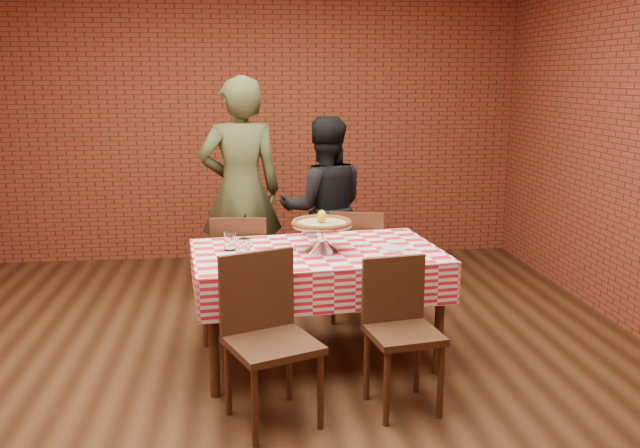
{
  "coord_description": "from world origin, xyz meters",
  "views": [
    {
      "loc": [
        -0.06,
        -3.92,
        1.87
      ],
      "look_at": [
        0.43,
        0.36,
        0.91
      ],
      "focal_mm": 37.92,
      "sensor_mm": 36.0,
      "label": 1
    }
  ],
  "objects_px": {
    "condiment_caddy": "(309,228)",
    "chair_near_left": "(273,343)",
    "diner_olive": "(241,191)",
    "chair_far_right": "(356,263)",
    "diner_black": "(324,209)",
    "chair_near_right": "(404,338)",
    "water_glass_left": "(244,248)",
    "table": "(317,306)",
    "chair_far_left": "(242,270)",
    "pizza_stand": "(322,238)",
    "pizza": "(322,223)",
    "water_glass_right": "(230,241)"
  },
  "relations": [
    {
      "from": "table",
      "to": "pizza_stand",
      "type": "distance_m",
      "value": 0.47
    },
    {
      "from": "chair_near_right",
      "to": "diner_olive",
      "type": "relative_size",
      "value": 0.46
    },
    {
      "from": "water_glass_left",
      "to": "chair_near_right",
      "type": "xyz_separation_m",
      "value": [
        0.88,
        -0.59,
        -0.39
      ]
    },
    {
      "from": "condiment_caddy",
      "to": "chair_near_right",
      "type": "bearing_deg",
      "value": -69.28
    },
    {
      "from": "pizza_stand",
      "to": "water_glass_right",
      "type": "bearing_deg",
      "value": 171.24
    },
    {
      "from": "chair_far_right",
      "to": "chair_near_left",
      "type": "bearing_deg",
      "value": 76.55
    },
    {
      "from": "water_glass_left",
      "to": "chair_near_left",
      "type": "distance_m",
      "value": 0.77
    },
    {
      "from": "table",
      "to": "diner_olive",
      "type": "distance_m",
      "value": 1.51
    },
    {
      "from": "pizza_stand",
      "to": "chair_far_right",
      "type": "bearing_deg",
      "value": 65.29
    },
    {
      "from": "diner_black",
      "to": "pizza_stand",
      "type": "bearing_deg",
      "value": 82.45
    },
    {
      "from": "pizza",
      "to": "chair_near_left",
      "type": "bearing_deg",
      "value": -114.68
    },
    {
      "from": "condiment_caddy",
      "to": "chair_near_left",
      "type": "distance_m",
      "value": 1.22
    },
    {
      "from": "water_glass_right",
      "to": "chair_far_left",
      "type": "xyz_separation_m",
      "value": [
        0.07,
        0.61,
        -0.38
      ]
    },
    {
      "from": "condiment_caddy",
      "to": "chair_far_left",
      "type": "xyz_separation_m",
      "value": [
        -0.47,
        0.36,
        -0.39
      ]
    },
    {
      "from": "pizza",
      "to": "chair_near_left",
      "type": "distance_m",
      "value": 0.98
    },
    {
      "from": "chair_near_left",
      "to": "chair_far_right",
      "type": "distance_m",
      "value": 1.72
    },
    {
      "from": "table",
      "to": "pizza",
      "type": "bearing_deg",
      "value": -40.95
    },
    {
      "from": "pizza_stand",
      "to": "chair_near_right",
      "type": "xyz_separation_m",
      "value": [
        0.38,
        -0.71,
        -0.42
      ]
    },
    {
      "from": "table",
      "to": "chair_far_left",
      "type": "relative_size",
      "value": 1.79
    },
    {
      "from": "chair_near_left",
      "to": "water_glass_right",
      "type": "bearing_deg",
      "value": 82.85
    },
    {
      "from": "table",
      "to": "pizza_stand",
      "type": "bearing_deg",
      "value": -40.95
    },
    {
      "from": "chair_far_left",
      "to": "chair_near_right",
      "type": "bearing_deg",
      "value": 127.85
    },
    {
      "from": "pizza",
      "to": "water_glass_right",
      "type": "distance_m",
      "value": 0.61
    },
    {
      "from": "table",
      "to": "water_glass_left",
      "type": "xyz_separation_m",
      "value": [
        -0.47,
        -0.14,
        0.45
      ]
    },
    {
      "from": "water_glass_right",
      "to": "diner_black",
      "type": "height_order",
      "value": "diner_black"
    },
    {
      "from": "water_glass_left",
      "to": "pizza",
      "type": "bearing_deg",
      "value": 12.97
    },
    {
      "from": "chair_far_right",
      "to": "diner_black",
      "type": "xyz_separation_m",
      "value": [
        -0.19,
        0.53,
        0.33
      ]
    },
    {
      "from": "diner_olive",
      "to": "diner_black",
      "type": "xyz_separation_m",
      "value": [
        0.69,
        -0.03,
        -0.16
      ]
    },
    {
      "from": "chair_near_right",
      "to": "chair_far_right",
      "type": "bearing_deg",
      "value": 81.23
    },
    {
      "from": "chair_far_right",
      "to": "chair_far_left",
      "type": "bearing_deg",
      "value": 16.97
    },
    {
      "from": "water_glass_left",
      "to": "chair_near_right",
      "type": "relative_size",
      "value": 0.14
    },
    {
      "from": "chair_near_left",
      "to": "chair_far_left",
      "type": "xyz_separation_m",
      "value": [
        -0.16,
        1.48,
        -0.02
      ]
    },
    {
      "from": "diner_olive",
      "to": "table",
      "type": "bearing_deg",
      "value": 102.68
    },
    {
      "from": "pizza_stand",
      "to": "pizza",
      "type": "height_order",
      "value": "pizza"
    },
    {
      "from": "water_glass_left",
      "to": "diner_black",
      "type": "distance_m",
      "value": 1.58
    },
    {
      "from": "water_glass_right",
      "to": "condiment_caddy",
      "type": "bearing_deg",
      "value": 25.24
    },
    {
      "from": "water_glass_left",
      "to": "chair_near_left",
      "type": "height_order",
      "value": "chair_near_left"
    },
    {
      "from": "diner_olive",
      "to": "pizza",
      "type": "bearing_deg",
      "value": 103.44
    },
    {
      "from": "chair_far_left",
      "to": "condiment_caddy",
      "type": "bearing_deg",
      "value": 147.87
    },
    {
      "from": "chair_near_right",
      "to": "pizza",
      "type": "bearing_deg",
      "value": 108.84
    },
    {
      "from": "chair_near_left",
      "to": "chair_near_right",
      "type": "relative_size",
      "value": 1.08
    },
    {
      "from": "chair_near_left",
      "to": "diner_black",
      "type": "xyz_separation_m",
      "value": [
        0.53,
        2.09,
        0.31
      ]
    },
    {
      "from": "water_glass_right",
      "to": "chair_near_right",
      "type": "distance_m",
      "value": 1.31
    },
    {
      "from": "water_glass_right",
      "to": "diner_black",
      "type": "distance_m",
      "value": 1.44
    },
    {
      "from": "water_glass_left",
      "to": "diner_olive",
      "type": "xyz_separation_m",
      "value": [
        -0.02,
        1.46,
        0.11
      ]
    },
    {
      "from": "diner_black",
      "to": "water_glass_left",
      "type": "bearing_deg",
      "value": 64.82
    },
    {
      "from": "diner_olive",
      "to": "condiment_caddy",
      "type": "bearing_deg",
      "value": 107.28
    },
    {
      "from": "chair_near_left",
      "to": "pizza_stand",
      "type": "bearing_deg",
      "value": 43.26
    },
    {
      "from": "table",
      "to": "chair_near_right",
      "type": "xyz_separation_m",
      "value": [
        0.41,
        -0.73,
        0.05
      ]
    },
    {
      "from": "condiment_caddy",
      "to": "diner_olive",
      "type": "bearing_deg",
      "value": 113.17
    }
  ]
}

